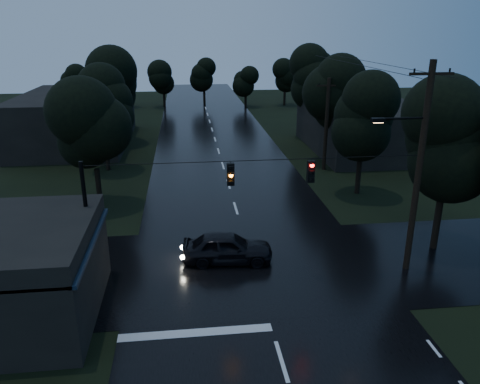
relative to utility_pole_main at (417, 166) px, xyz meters
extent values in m
cube|color=black|center=(-7.41, 19.00, -5.26)|extent=(12.00, 120.00, 0.02)
cube|color=black|center=(-7.41, 1.00, -5.26)|extent=(60.00, 9.00, 0.02)
cube|color=black|center=(-17.41, -2.00, -2.06)|extent=(6.00, 7.00, 0.12)
cube|color=black|center=(-14.41, -2.00, -2.06)|extent=(0.30, 7.00, 0.15)
cylinder|color=black|center=(-14.61, -5.00, -3.76)|extent=(0.10, 0.10, 3.00)
cylinder|color=black|center=(-14.61, 1.00, -3.76)|extent=(0.10, 0.10, 3.00)
cube|color=#FFE266|center=(-14.46, -3.50, -2.76)|extent=(0.06, 1.60, 0.50)
cube|color=#FFE266|center=(-14.46, -0.80, -2.76)|extent=(0.06, 1.20, 0.50)
cube|color=black|center=(6.59, 23.00, -3.06)|extent=(10.00, 14.00, 4.40)
cube|color=black|center=(-21.41, 29.00, -2.76)|extent=(10.00, 16.00, 5.00)
cylinder|color=black|center=(0.09, 0.00, -0.26)|extent=(0.30, 0.30, 10.00)
cube|color=black|center=(0.09, 0.00, 4.14)|extent=(2.00, 0.12, 0.12)
cylinder|color=black|center=(-1.01, 0.00, 2.24)|extent=(2.20, 0.10, 0.10)
cube|color=black|center=(-2.11, 0.00, 2.19)|extent=(0.60, 0.25, 0.18)
cube|color=#FFB266|center=(-2.11, 0.00, 2.09)|extent=(0.45, 0.18, 0.03)
cylinder|color=black|center=(0.89, 17.00, -1.51)|extent=(0.30, 0.30, 7.50)
cube|color=black|center=(0.89, 17.00, 1.64)|extent=(2.00, 0.12, 0.12)
cylinder|color=black|center=(-14.91, 0.00, -2.26)|extent=(0.18, 0.18, 6.00)
cylinder|color=black|center=(-7.41, 0.00, 0.54)|extent=(15.00, 0.03, 0.03)
cube|color=black|center=(-8.61, 0.00, -0.06)|extent=(0.32, 0.25, 1.00)
sphere|color=orange|center=(-8.61, -0.15, -0.06)|extent=(0.18, 0.18, 0.18)
cube|color=black|center=(-5.01, 0.00, -0.06)|extent=(0.32, 0.25, 1.00)
sphere|color=#FF0C07|center=(-5.01, -0.15, -0.06)|extent=(0.18, 0.18, 0.18)
cylinder|color=black|center=(2.59, 2.00, -3.86)|extent=(0.36, 0.36, 2.80)
sphere|color=black|center=(2.59, 2.00, -0.46)|extent=(4.48, 4.48, 4.48)
sphere|color=black|center=(2.59, 2.00, 0.74)|extent=(4.48, 4.48, 4.48)
sphere|color=black|center=(2.59, 2.00, 1.94)|extent=(4.48, 4.48, 4.48)
cylinder|color=black|center=(-16.41, 11.00, -4.03)|extent=(0.36, 0.36, 2.45)
sphere|color=black|center=(-16.41, 11.00, -1.06)|extent=(3.92, 3.92, 3.92)
sphere|color=black|center=(-16.41, 11.00, -0.01)|extent=(3.92, 3.92, 3.92)
sphere|color=black|center=(-16.41, 11.00, 1.04)|extent=(3.92, 3.92, 3.92)
cylinder|color=black|center=(-17.01, 19.00, -3.95)|extent=(0.36, 0.36, 2.62)
sphere|color=black|center=(-17.01, 19.00, -0.76)|extent=(4.20, 4.20, 4.20)
sphere|color=black|center=(-17.01, 19.00, 0.37)|extent=(4.20, 4.20, 4.20)
sphere|color=black|center=(-17.01, 19.00, 1.49)|extent=(4.20, 4.20, 4.20)
cylinder|color=black|center=(-17.61, 29.00, -3.86)|extent=(0.36, 0.36, 2.80)
sphere|color=black|center=(-17.61, 29.00, -0.46)|extent=(4.48, 4.48, 4.48)
sphere|color=black|center=(-17.61, 29.00, 0.74)|extent=(4.48, 4.48, 4.48)
sphere|color=black|center=(-17.61, 29.00, 1.94)|extent=(4.48, 4.48, 4.48)
cylinder|color=black|center=(1.59, 11.00, -3.95)|extent=(0.36, 0.36, 2.62)
sphere|color=black|center=(1.59, 11.00, -0.76)|extent=(4.20, 4.20, 4.20)
sphere|color=black|center=(1.59, 11.00, 0.37)|extent=(4.20, 4.20, 4.20)
sphere|color=black|center=(1.59, 11.00, 1.49)|extent=(4.20, 4.20, 4.20)
cylinder|color=black|center=(2.19, 19.00, -3.86)|extent=(0.36, 0.36, 2.80)
sphere|color=black|center=(2.19, 19.00, -0.46)|extent=(4.48, 4.48, 4.48)
sphere|color=black|center=(2.19, 19.00, 0.74)|extent=(4.48, 4.48, 4.48)
sphere|color=black|center=(2.19, 19.00, 1.94)|extent=(4.48, 4.48, 4.48)
cylinder|color=black|center=(2.79, 29.00, -3.77)|extent=(0.36, 0.36, 2.97)
sphere|color=black|center=(2.79, 29.00, -0.16)|extent=(4.76, 4.76, 4.76)
sphere|color=black|center=(2.79, 29.00, 1.12)|extent=(4.76, 4.76, 4.76)
sphere|color=black|center=(2.79, 29.00, 2.39)|extent=(4.76, 4.76, 4.76)
imported|color=black|center=(-8.63, 1.77, -4.48)|extent=(4.70, 2.24, 1.55)
camera|label=1|loc=(-10.51, -19.45, 6.06)|focal=35.00mm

